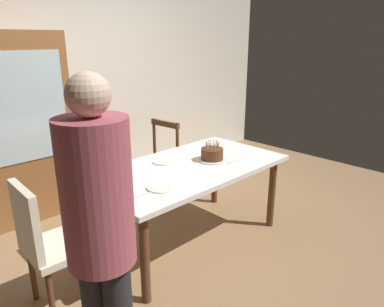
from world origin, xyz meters
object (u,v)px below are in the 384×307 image
Objects in this scene: chair_spindle_back at (156,167)px; china_cabinet at (12,131)px; birthday_cake at (212,155)px; chair_upholstered at (47,240)px; dining_table at (188,174)px; person_celebrant at (101,233)px; plate_near_celebrant at (161,187)px; plate_far_side at (164,161)px.

china_cabinet reaches higher than chair_spindle_back.
birthday_cake is 0.93m from chair_spindle_back.
china_cabinet is at bearing 77.08° from chair_upholstered.
chair_spindle_back is at bearing 71.49° from dining_table.
person_celebrant reaches higher than dining_table.
person_celebrant reaches higher than chair_upholstered.
chair_spindle_back is at bearing 26.38° from chair_upholstered.
birthday_cake is 0.76m from plate_near_celebrant.
chair_spindle_back is 1.00× the size of chair_upholstered.
china_cabinet is at bearing 147.91° from chair_spindle_back.
dining_table is at bearing -59.17° from china_cabinet.
chair_spindle_back is at bearing 89.06° from birthday_cake.
birthday_cake is at bearing -90.94° from chair_spindle_back.
plate_far_side is 1.59m from china_cabinet.
plate_far_side is 0.75m from chair_spindle_back.
chair_spindle_back is 0.56× the size of person_celebrant.
chair_spindle_back is at bearing 45.17° from person_celebrant.
chair_upholstered is at bearing 162.13° from plate_near_celebrant.
birthday_cake is 1.27× the size of plate_near_celebrant.
chair_spindle_back is (0.36, 0.59, -0.30)m from plate_far_side.
person_celebrant is at bearing -140.53° from plate_far_side.
person_celebrant is (-1.60, -1.61, 0.51)m from chair_spindle_back.
person_celebrant is 2.40m from china_cabinet.
chair_spindle_back is (0.01, 0.86, -0.35)m from birthday_cake.
chair_upholstered reaches higher than plate_near_celebrant.
plate_near_celebrant is 1.84m from china_cabinet.
chair_spindle_back is 0.50× the size of china_cabinet.
person_celebrant reaches higher than birthday_cake.
china_cabinet reaches higher than person_celebrant.
dining_table is 1.29m from chair_upholstered.
plate_far_side is 0.12× the size of china_cabinet.
plate_near_celebrant is 0.86m from chair_upholstered.
chair_upholstered is at bearing 86.20° from person_celebrant.
chair_spindle_back is at bearing -32.09° from china_cabinet.
chair_upholstered reaches higher than plate_far_side.
china_cabinet is at bearing 103.94° from plate_near_celebrant.
dining_table is 0.25m from plate_far_side.
dining_table is 1.87× the size of chair_spindle_back.
dining_table is at bearing 31.21° from person_celebrant.
plate_near_celebrant is 1.31m from chair_spindle_back.
person_celebrant is 0.90× the size of china_cabinet.
dining_table is 1.84m from china_cabinet.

